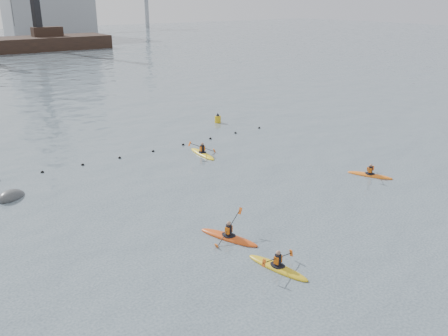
% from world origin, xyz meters
% --- Properties ---
extents(ground, '(400.00, 400.00, 0.00)m').
position_xyz_m(ground, '(0.00, 0.00, 0.00)').
color(ground, '#35434E').
rests_on(ground, ground).
extents(float_line, '(33.24, 0.73, 0.24)m').
position_xyz_m(float_line, '(-0.50, 22.53, 0.03)').
color(float_line, black).
rests_on(float_line, ground).
extents(kayaker_0, '(2.42, 3.61, 1.50)m').
position_xyz_m(kayaker_0, '(0.12, 6.36, 0.11)').
color(kayaker_0, '#C44412').
rests_on(kayaker_0, ground).
extents(kayaker_1, '(2.31, 3.52, 1.12)m').
position_xyz_m(kayaker_1, '(0.22, 2.57, 0.11)').
color(kayaker_1, gold).
rests_on(kayaker_1, ground).
extents(kayaker_3, '(2.53, 3.66, 1.44)m').
position_xyz_m(kayaker_3, '(6.91, 19.15, 0.11)').
color(kayaker_3, yellow).
rests_on(kayaker_3, ground).
extents(kayaker_4, '(2.04, 3.18, 1.14)m').
position_xyz_m(kayaker_4, '(14.00, 7.92, 0.10)').
color(kayaker_4, orange).
rests_on(kayaker_4, ground).
extents(mooring_buoy, '(2.61, 2.50, 1.51)m').
position_xyz_m(mooring_buoy, '(-7.95, 19.04, 0.00)').
color(mooring_buoy, '#404245').
rests_on(mooring_buoy, ground).
extents(nav_buoy, '(0.64, 0.64, 1.16)m').
position_xyz_m(nav_buoy, '(14.00, 26.99, 0.35)').
color(nav_buoy, '#BF9713').
rests_on(nav_buoy, ground).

